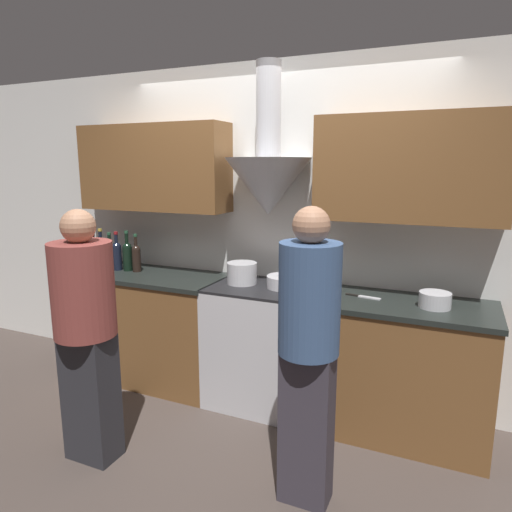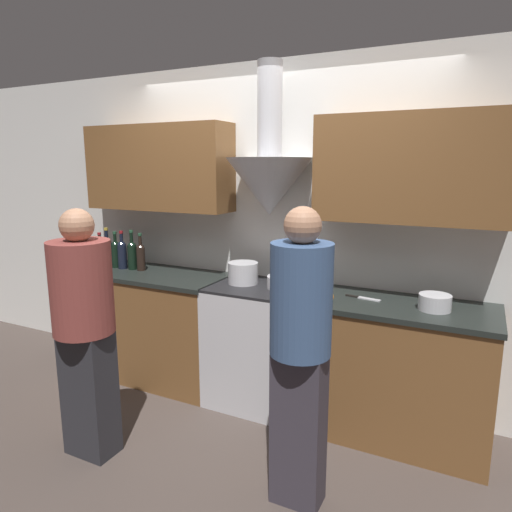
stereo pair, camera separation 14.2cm
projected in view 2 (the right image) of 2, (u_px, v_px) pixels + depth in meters
ground_plane at (243, 420)px, 3.32m from camera, size 12.00×12.00×0.00m
wall_back at (274, 210)px, 3.54m from camera, size 8.40×0.64×2.60m
counter_left at (154, 324)px, 3.96m from camera, size 1.35×0.62×0.93m
counter_right at (394, 370)px, 3.07m from camera, size 1.24×0.62×0.93m
stove_range at (262, 344)px, 3.50m from camera, size 0.76×0.60×0.93m
wine_bottle_0 at (100, 252)px, 4.12m from camera, size 0.07×0.07×0.30m
wine_bottle_1 at (107, 250)px, 4.07m from camera, size 0.08×0.08×0.35m
wine_bottle_2 at (116, 253)px, 4.03m from camera, size 0.08×0.08×0.32m
wine_bottle_3 at (122, 253)px, 3.98m from camera, size 0.08×0.08×0.33m
wine_bottle_4 at (132, 254)px, 3.95m from camera, size 0.08×0.08×0.34m
wine_bottle_5 at (141, 256)px, 3.91m from camera, size 0.07×0.07×0.32m
stock_pot at (243, 273)px, 3.49m from camera, size 0.23×0.23×0.16m
mixing_bowl at (285, 282)px, 3.36m from camera, size 0.27×0.27×0.09m
orange_fruit at (328, 297)px, 3.00m from camera, size 0.08×0.08×0.08m
saucepan at (435, 302)px, 2.85m from camera, size 0.20×0.20×0.10m
chefs_knife at (363, 298)px, 3.10m from camera, size 0.25×0.06×0.01m
person_foreground_left at (84, 325)px, 2.79m from camera, size 0.37×0.37×1.58m
person_foreground_right at (300, 347)px, 2.36m from camera, size 0.32×0.32×1.63m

